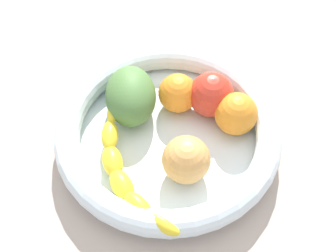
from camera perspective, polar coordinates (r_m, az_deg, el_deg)
name	(u,v)px	position (r cm, az deg, el deg)	size (l,w,h in cm)	color
kitchen_counter	(168,148)	(72.47, 0.00, -2.79)	(120.00, 120.00, 3.00)	#B5A194
fruit_bowl	(168,132)	(68.91, 0.00, -0.84)	(34.82, 34.82, 5.42)	silver
banana_draped_left	(123,169)	(64.49, -5.74, -5.54)	(18.97, 18.36, 3.63)	yellow
orange_front	(178,93)	(71.36, 1.27, 4.23)	(6.32, 6.32, 6.32)	orange
orange_mid_left	(236,114)	(69.28, 8.70, 1.55)	(6.69, 6.69, 6.69)	orange
mango_green	(131,96)	(70.69, -4.80, 3.87)	(11.12, 8.02, 7.15)	#517D3E
peach_blush	(186,160)	(63.64, 2.34, -4.33)	(7.02, 7.02, 7.02)	#EAA657
tomato_red	(211,95)	(70.87, 5.57, 4.02)	(7.26, 7.26, 7.26)	red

